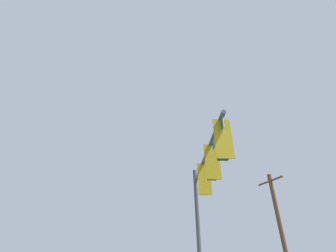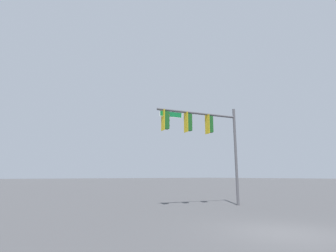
# 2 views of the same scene
# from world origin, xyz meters

# --- Properties ---
(signal_pole_near) EXTENTS (5.82, 1.55, 6.59)m
(signal_pole_near) POSITION_xyz_m (-3.13, -7.03, 4.92)
(signal_pole_near) COLOR #47474C
(signal_pole_near) RESTS_ON ground_plane
(utility_pole) EXTENTS (2.63, 0.84, 10.62)m
(utility_pole) POSITION_xyz_m (-13.81, 4.15, 5.45)
(utility_pole) COLOR brown
(utility_pole) RESTS_ON ground_plane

